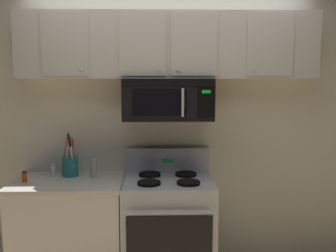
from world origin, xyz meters
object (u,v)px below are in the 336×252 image
Objects in this scene: stove_range at (168,229)px; salt_shaker at (53,170)px; utensil_crock_teal at (70,164)px; pepper_mill at (94,168)px; spice_jar at (25,177)px; over_range_microwave at (168,99)px.

stove_range reaches higher than salt_shaker.
utensil_crock_teal is 3.50× the size of salt_shaker.
salt_shaker is (-0.15, 0.00, -0.06)m from utensil_crock_teal.
spice_jar is (-0.55, -0.12, -0.04)m from pepper_mill.
salt_shaker is 1.23× the size of spice_jar.
utensil_crock_teal is at bearing 170.00° from stove_range.
stove_range is 1.11m from over_range_microwave.
pepper_mill is at bearing -16.98° from utensil_crock_teal.
over_range_microwave is 4.67× the size of pepper_mill.
utensil_crock_teal reaches higher than stove_range.
pepper_mill is at bearing -10.45° from salt_shaker.
stove_range is at bearing -89.86° from over_range_microwave.
pepper_mill reaches higher than salt_shaker.
salt_shaker is 0.26m from spice_jar.
utensil_crock_teal is 4.29× the size of spice_jar.
salt_shaker is 0.69× the size of pepper_mill.
over_range_microwave reaches higher than pepper_mill.
over_range_microwave is at bearing -2.07° from salt_shaker.
utensil_crock_teal is 0.23m from pepper_mill.
spice_jar is at bearing -133.40° from salt_shaker.
salt_shaker is at bearing 169.55° from pepper_mill.
stove_range is 6.89× the size of pepper_mill.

